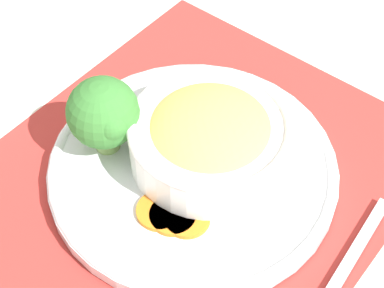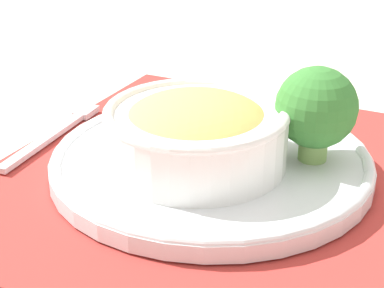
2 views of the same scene
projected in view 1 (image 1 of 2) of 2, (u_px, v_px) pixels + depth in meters
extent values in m
plane|color=beige|center=(193.00, 176.00, 0.71)|extent=(4.00, 4.00, 0.00)
cube|color=#B2332D|center=(193.00, 175.00, 0.71)|extent=(0.42, 0.47, 0.00)
cylinder|color=silver|center=(193.00, 170.00, 0.70)|extent=(0.32, 0.32, 0.02)
torus|color=silver|center=(193.00, 165.00, 0.70)|extent=(0.32, 0.32, 0.01)
cylinder|color=white|center=(210.00, 142.00, 0.68)|extent=(0.17, 0.17, 0.05)
torus|color=white|center=(210.00, 126.00, 0.66)|extent=(0.18, 0.18, 0.01)
ellipsoid|color=#E0B75B|center=(210.00, 134.00, 0.67)|extent=(0.14, 0.14, 0.06)
cylinder|color=#84AD5B|center=(107.00, 138.00, 0.71)|extent=(0.03, 0.03, 0.02)
sphere|color=#387A33|center=(103.00, 113.00, 0.67)|extent=(0.08, 0.08, 0.08)
sphere|color=#387A33|center=(111.00, 124.00, 0.66)|extent=(0.04, 0.04, 0.04)
sphere|color=#387A33|center=(94.00, 97.00, 0.68)|extent=(0.03, 0.03, 0.03)
cylinder|color=orange|center=(160.00, 211.00, 0.66)|extent=(0.05, 0.05, 0.01)
cylinder|color=orange|center=(173.00, 215.00, 0.65)|extent=(0.05, 0.05, 0.01)
cylinder|color=orange|center=(187.00, 218.00, 0.65)|extent=(0.05, 0.05, 0.01)
cube|color=silver|center=(348.00, 264.00, 0.63)|extent=(0.03, 0.18, 0.01)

